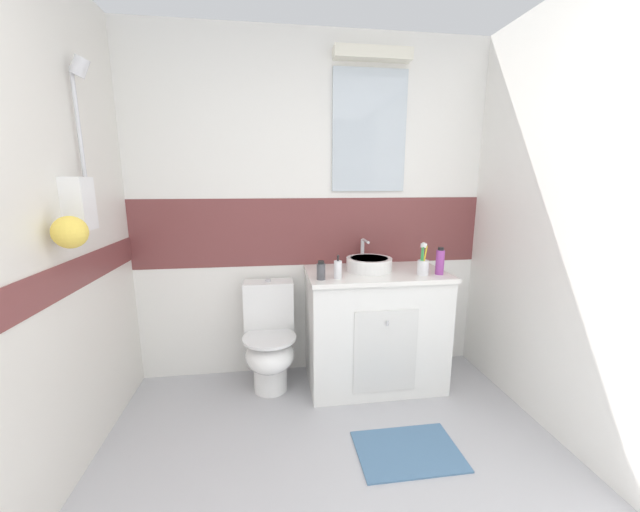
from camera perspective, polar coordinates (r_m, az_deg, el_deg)
The scene contains 11 objects.
ground_plane at distance 2.11m, azimuth 3.62°, elevation -33.15°, with size 3.20×3.48×0.04m, color #B2B2B7.
wall_back_tiled at distance 2.74m, azimuth -1.14°, elevation 7.37°, with size 3.20×0.20×2.50m.
wall_right_plain at distance 2.23m, azimuth 40.56°, elevation 3.28°, with size 0.10×3.48×2.50m, color white.
vanity_cabinet at distance 2.71m, azimuth 8.51°, elevation -11.11°, with size 0.97×0.57×0.85m.
sink_basin at distance 2.58m, azimuth 7.74°, elevation -1.17°, with size 0.32×0.37×0.21m.
toilet at distance 2.66m, azimuth -7.98°, elevation -13.08°, with size 0.37×0.50×0.77m.
toothbrush_cup at distance 2.53m, azimuth 15.98°, elevation -1.55°, with size 0.08×0.08×0.22m.
soap_dispenser at distance 2.34m, azimuth 2.83°, elevation -2.12°, with size 0.05×0.05×0.16m.
lotion_bottle_short at distance 2.31m, azimuth 0.18°, elevation -2.36°, with size 0.06×0.06×0.12m.
shampoo_bottle_tall at distance 2.57m, azimuth 18.44°, elevation -0.84°, with size 0.06×0.06×0.19m.
bath_mat at distance 2.32m, azimuth 13.71°, elevation -27.76°, with size 0.56×0.38×0.01m, color #4C7299.
Camera 1 is at (-0.32, -0.27, 1.47)m, focal length 20.23 mm.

